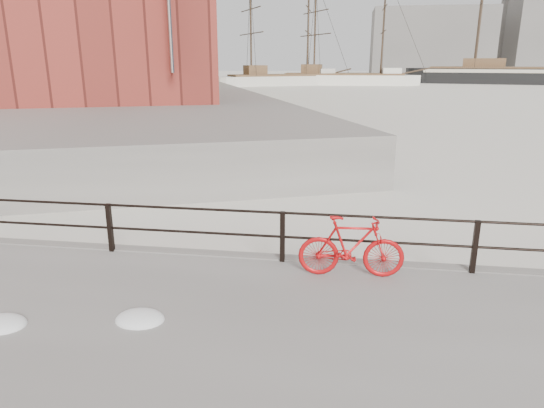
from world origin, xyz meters
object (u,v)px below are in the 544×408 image
at_px(schooner_left, 283,85).
at_px(workboat_near, 106,111).
at_px(workboat_far, 78,97).
at_px(bicycle, 351,247).
at_px(schooner_mid, 343,85).

relative_size(schooner_left, workboat_near, 2.03).
relative_size(schooner_left, workboat_far, 2.56).
distance_m(bicycle, workboat_far, 56.26).
xyz_separation_m(schooner_left, workboat_near, (-9.06, -47.10, 0.00)).
distance_m(schooner_mid, schooner_left, 10.75).
height_order(schooner_mid, schooner_left, schooner_mid).
distance_m(bicycle, workboat_near, 36.90).
bearing_deg(workboat_near, schooner_left, 39.04).
height_order(schooner_left, workboat_near, schooner_left).
xyz_separation_m(workboat_near, workboat_far, (-11.42, 15.65, 0.00)).
bearing_deg(schooner_mid, workboat_far, -131.93).
bearing_deg(schooner_mid, workboat_near, -111.33).
relative_size(schooner_mid, workboat_near, 2.21).
bearing_deg(workboat_far, schooner_mid, 8.67).
height_order(bicycle, schooner_left, schooner_left).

